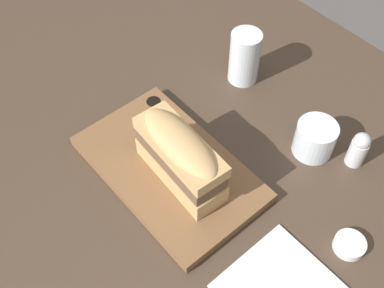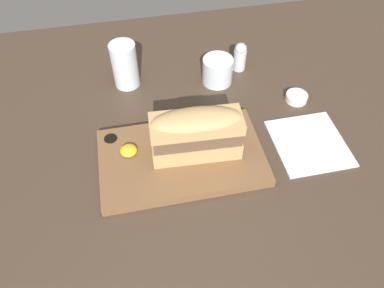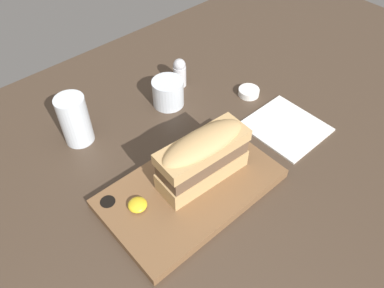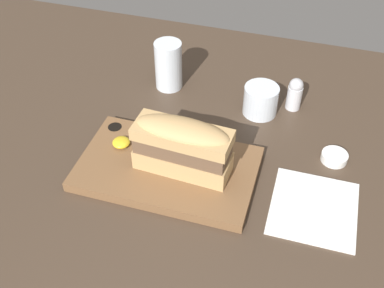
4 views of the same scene
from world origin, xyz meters
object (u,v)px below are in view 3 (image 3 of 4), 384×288
at_px(serving_board, 190,188).
at_px(napkin, 286,127).
at_px(condiment_dish, 249,92).
at_px(salt_shaker, 180,72).
at_px(water_glass, 76,123).
at_px(wine_glass, 168,94).
at_px(sandwich, 203,156).

height_order(serving_board, napkin, serving_board).
xyz_separation_m(serving_board, condiment_dish, (0.30, 0.12, -0.00)).
bearing_deg(salt_shaker, water_glass, -179.63).
distance_m(wine_glass, salt_shaker, 0.08).
distance_m(serving_board, salt_shaker, 0.33).
bearing_deg(water_glass, salt_shaker, 0.37).
height_order(serving_board, condiment_dish, serving_board).
bearing_deg(sandwich, salt_shaker, 57.56).
distance_m(sandwich, condiment_dish, 0.30).
relative_size(serving_board, sandwich, 1.85).
distance_m(serving_board, napkin, 0.27).
xyz_separation_m(sandwich, salt_shaker, (0.17, 0.26, -0.04)).
relative_size(napkin, salt_shaker, 2.12).
distance_m(napkin, salt_shaker, 0.29).
xyz_separation_m(sandwich, water_glass, (-0.12, 0.26, -0.03)).
distance_m(water_glass, salt_shaker, 0.28).
bearing_deg(wine_glass, serving_board, -120.10).
distance_m(serving_board, sandwich, 0.07).
bearing_deg(wine_glass, salt_shaker, 28.91).
xyz_separation_m(serving_board, salt_shaker, (0.20, 0.26, 0.03)).
distance_m(sandwich, napkin, 0.25).
xyz_separation_m(water_glass, napkin, (0.36, -0.27, -0.05)).
xyz_separation_m(sandwich, wine_glass, (0.10, 0.23, -0.05)).
distance_m(water_glass, condiment_dish, 0.41).
bearing_deg(sandwich, water_glass, 113.99).
height_order(water_glass, napkin, water_glass).
xyz_separation_m(water_glass, salt_shaker, (0.28, 0.00, -0.01)).
distance_m(wine_glass, napkin, 0.28).
bearing_deg(condiment_dish, salt_shaker, 125.37).
height_order(napkin, condiment_dish, condiment_dish).
bearing_deg(water_glass, sandwich, -66.01).
bearing_deg(salt_shaker, serving_board, -126.88).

